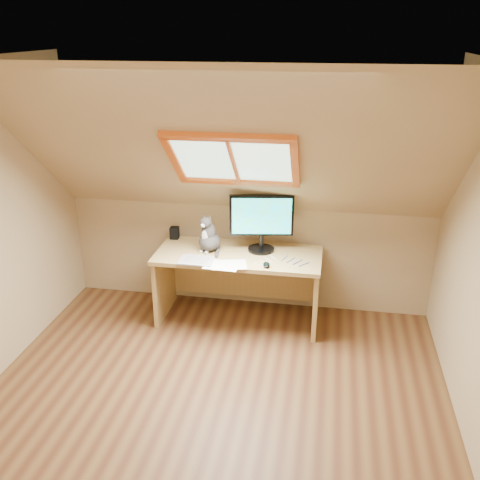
# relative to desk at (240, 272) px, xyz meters

# --- Properties ---
(ground) EXTENTS (3.50, 3.50, 0.00)m
(ground) POSITION_rel_desk_xyz_m (0.02, -1.45, -0.47)
(ground) COLOR brown
(ground) RESTS_ON ground
(room_shell) EXTENTS (3.52, 3.52, 2.41)m
(room_shell) POSITION_rel_desk_xyz_m (0.02, -1.54, 0.96)
(room_shell) COLOR tan
(room_shell) RESTS_ON ground
(desk) EXTENTS (1.50, 0.65, 0.68)m
(desk) POSITION_rel_desk_xyz_m (0.00, 0.00, 0.00)
(desk) COLOR tan
(desk) RESTS_ON ground
(monitor) EXTENTS (0.57, 0.24, 0.53)m
(monitor) POSITION_rel_desk_xyz_m (0.19, 0.03, 0.52)
(monitor) COLOR black
(monitor) RESTS_ON desk
(cat) EXTENTS (0.27, 0.29, 0.36)m
(cat) POSITION_rel_desk_xyz_m (-0.28, -0.04, 0.34)
(cat) COLOR #3F3A37
(cat) RESTS_ON desk
(desk_speaker) EXTENTS (0.08, 0.08, 0.12)m
(desk_speaker) POSITION_rel_desk_xyz_m (-0.67, 0.18, 0.27)
(desk_speaker) COLOR black
(desk_speaker) RESTS_ON desk
(graphics_tablet) EXTENTS (0.30, 0.21, 0.01)m
(graphics_tablet) POSITION_rel_desk_xyz_m (-0.33, -0.30, 0.22)
(graphics_tablet) COLOR #B2B2B7
(graphics_tablet) RESTS_ON desk
(mouse) EXTENTS (0.08, 0.12, 0.03)m
(mouse) POSITION_rel_desk_xyz_m (0.29, -0.31, 0.23)
(mouse) COLOR black
(mouse) RESTS_ON desk
(papers) EXTENTS (0.33, 0.27, 0.00)m
(papers) POSITION_rel_desk_xyz_m (-0.10, -0.33, 0.22)
(papers) COLOR white
(papers) RESTS_ON desk
(cables) EXTENTS (0.51, 0.26, 0.01)m
(cables) POSITION_rel_desk_xyz_m (0.42, -0.18, 0.22)
(cables) COLOR silver
(cables) RESTS_ON desk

